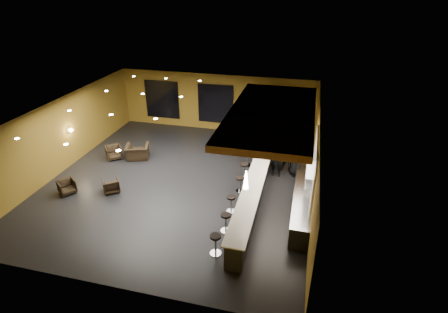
% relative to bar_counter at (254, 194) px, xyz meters
% --- Properties ---
extents(floor, '(12.00, 13.00, 0.10)m').
position_rel_bar_counter_xyz_m(floor, '(-3.65, 1.00, -0.55)').
color(floor, black).
rests_on(floor, ground).
extents(ceiling, '(12.00, 13.00, 0.10)m').
position_rel_bar_counter_xyz_m(ceiling, '(-3.65, 1.00, 3.05)').
color(ceiling, black).
extents(wall_back, '(12.00, 0.10, 3.50)m').
position_rel_bar_counter_xyz_m(wall_back, '(-3.65, 7.55, 1.25)').
color(wall_back, olive).
rests_on(wall_back, floor).
extents(wall_front, '(12.00, 0.10, 3.50)m').
position_rel_bar_counter_xyz_m(wall_front, '(-3.65, -5.55, 1.25)').
color(wall_front, olive).
rests_on(wall_front, floor).
extents(wall_left, '(0.10, 13.00, 3.50)m').
position_rel_bar_counter_xyz_m(wall_left, '(-9.70, 1.00, 1.25)').
color(wall_left, olive).
rests_on(wall_left, floor).
extents(wall_right, '(0.10, 13.00, 3.50)m').
position_rel_bar_counter_xyz_m(wall_right, '(2.40, 1.00, 1.25)').
color(wall_right, olive).
rests_on(wall_right, floor).
extents(wood_soffit, '(3.60, 8.00, 0.28)m').
position_rel_bar_counter_xyz_m(wood_soffit, '(0.35, 2.00, 2.86)').
color(wood_soffit, '#B87435').
rests_on(wood_soffit, ceiling).
extents(window_left, '(2.20, 0.06, 2.40)m').
position_rel_bar_counter_xyz_m(window_left, '(-7.15, 7.44, 1.20)').
color(window_left, black).
rests_on(window_left, wall_back).
extents(window_center, '(2.20, 0.06, 2.40)m').
position_rel_bar_counter_xyz_m(window_center, '(-3.65, 7.44, 1.20)').
color(window_center, black).
rests_on(window_center, wall_back).
extents(window_right, '(2.20, 0.06, 2.40)m').
position_rel_bar_counter_xyz_m(window_right, '(-0.65, 7.44, 1.20)').
color(window_right, black).
rests_on(window_right, wall_back).
extents(tile_backsplash, '(0.06, 3.20, 2.40)m').
position_rel_bar_counter_xyz_m(tile_backsplash, '(2.31, 0.00, 1.50)').
color(tile_backsplash, white).
rests_on(tile_backsplash, wall_right).
extents(bar_counter, '(0.60, 8.00, 1.00)m').
position_rel_bar_counter_xyz_m(bar_counter, '(0.00, 0.00, 0.00)').
color(bar_counter, black).
rests_on(bar_counter, floor).
extents(bar_top, '(0.78, 8.10, 0.05)m').
position_rel_bar_counter_xyz_m(bar_top, '(0.00, 0.00, 0.52)').
color(bar_top, white).
rests_on(bar_top, bar_counter).
extents(prep_counter, '(0.70, 6.00, 0.86)m').
position_rel_bar_counter_xyz_m(prep_counter, '(2.00, 0.50, -0.07)').
color(prep_counter, black).
rests_on(prep_counter, floor).
extents(prep_top, '(0.72, 6.00, 0.03)m').
position_rel_bar_counter_xyz_m(prep_top, '(2.00, 0.50, 0.39)').
color(prep_top, silver).
rests_on(prep_top, prep_counter).
extents(wall_shelf_lower, '(0.30, 1.50, 0.03)m').
position_rel_bar_counter_xyz_m(wall_shelf_lower, '(2.17, -0.20, 1.10)').
color(wall_shelf_lower, silver).
rests_on(wall_shelf_lower, wall_right).
extents(wall_shelf_upper, '(0.30, 1.50, 0.03)m').
position_rel_bar_counter_xyz_m(wall_shelf_upper, '(2.17, -0.20, 1.55)').
color(wall_shelf_upper, silver).
rests_on(wall_shelf_upper, wall_right).
extents(column, '(0.60, 0.60, 3.50)m').
position_rel_bar_counter_xyz_m(column, '(0.00, 4.60, 1.25)').
color(column, olive).
rests_on(column, floor).
extents(wall_sconce, '(0.22, 0.22, 0.22)m').
position_rel_bar_counter_xyz_m(wall_sconce, '(-9.53, 1.50, 1.30)').
color(wall_sconce, '#FFE5B2').
rests_on(wall_sconce, wall_left).
extents(pendant_0, '(0.20, 0.20, 0.70)m').
position_rel_bar_counter_xyz_m(pendant_0, '(0.00, -2.00, 1.85)').
color(pendant_0, white).
rests_on(pendant_0, wood_soffit).
extents(pendant_1, '(0.20, 0.20, 0.70)m').
position_rel_bar_counter_xyz_m(pendant_1, '(0.00, 0.50, 1.85)').
color(pendant_1, white).
rests_on(pendant_1, wood_soffit).
extents(pendant_2, '(0.20, 0.20, 0.70)m').
position_rel_bar_counter_xyz_m(pendant_2, '(0.00, 3.00, 1.85)').
color(pendant_2, white).
rests_on(pendant_2, wood_soffit).
extents(staff_a, '(0.62, 0.42, 1.69)m').
position_rel_bar_counter_xyz_m(staff_a, '(0.69, 2.61, 0.35)').
color(staff_a, black).
rests_on(staff_a, floor).
extents(staff_b, '(0.91, 0.75, 1.71)m').
position_rel_bar_counter_xyz_m(staff_b, '(1.18, 3.06, 0.35)').
color(staff_b, black).
rests_on(staff_b, floor).
extents(staff_c, '(0.95, 0.77, 1.68)m').
position_rel_bar_counter_xyz_m(staff_c, '(1.60, 2.88, 0.34)').
color(staff_c, black).
rests_on(staff_c, floor).
extents(armchair_a, '(0.95, 0.94, 0.63)m').
position_rel_bar_counter_xyz_m(armchair_a, '(-8.18, -1.16, -0.19)').
color(armchair_a, black).
rests_on(armchair_a, floor).
extents(armchair_b, '(0.97, 0.98, 0.64)m').
position_rel_bar_counter_xyz_m(armchair_b, '(-6.34, -0.58, -0.18)').
color(armchair_b, black).
rests_on(armchair_b, floor).
extents(armchair_c, '(1.08, 1.08, 0.71)m').
position_rel_bar_counter_xyz_m(armchair_c, '(-7.86, 2.35, -0.14)').
color(armchair_c, black).
rests_on(armchair_c, floor).
extents(armchair_d, '(1.44, 1.34, 0.76)m').
position_rel_bar_counter_xyz_m(armchair_d, '(-6.64, 2.65, -0.12)').
color(armchair_d, black).
rests_on(armchair_d, floor).
extents(bar_stool_0, '(0.41, 0.41, 0.80)m').
position_rel_bar_counter_xyz_m(bar_stool_0, '(-0.76, -3.31, 0.02)').
color(bar_stool_0, silver).
rests_on(bar_stool_0, floor).
extents(bar_stool_1, '(0.39, 0.39, 0.78)m').
position_rel_bar_counter_xyz_m(bar_stool_1, '(-0.71, -2.04, -0.00)').
color(bar_stool_1, silver).
rests_on(bar_stool_1, floor).
extents(bar_stool_2, '(0.37, 0.37, 0.73)m').
position_rel_bar_counter_xyz_m(bar_stool_2, '(-0.79, -0.78, -0.03)').
color(bar_stool_2, silver).
rests_on(bar_stool_2, floor).
extents(bar_stool_3, '(0.36, 0.36, 0.72)m').
position_rel_bar_counter_xyz_m(bar_stool_3, '(-0.75, 0.80, -0.04)').
color(bar_stool_3, silver).
rests_on(bar_stool_3, floor).
extents(bar_stool_4, '(0.40, 0.40, 0.79)m').
position_rel_bar_counter_xyz_m(bar_stool_4, '(-0.77, 1.95, 0.01)').
color(bar_stool_4, silver).
rests_on(bar_stool_4, floor).
extents(bar_stool_5, '(0.43, 0.43, 0.85)m').
position_rel_bar_counter_xyz_m(bar_stool_5, '(-0.85, 3.26, 0.05)').
color(bar_stool_5, silver).
rests_on(bar_stool_5, floor).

